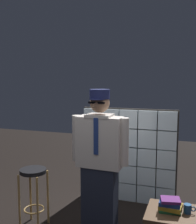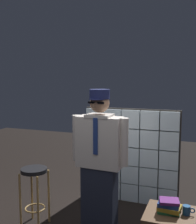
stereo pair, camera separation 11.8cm
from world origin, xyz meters
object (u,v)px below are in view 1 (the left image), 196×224
object	(u,v)px
side_table	(171,218)
bar_stool	(33,184)
coffee_mug	(188,209)
standing_person	(100,161)
book_stack	(170,205)

from	to	relation	value
side_table	bar_stool	bearing A→B (deg)	175.85
side_table	coffee_mug	world-z (taller)	coffee_mug
standing_person	book_stack	world-z (taller)	standing_person
bar_stool	book_stack	xyz separation A→B (m)	(1.73, -0.13, 0.03)
side_table	book_stack	distance (m)	0.14
book_stack	bar_stool	bearing A→B (deg)	175.85
standing_person	coffee_mug	world-z (taller)	standing_person
standing_person	side_table	bearing A→B (deg)	-11.80
standing_person	coffee_mug	xyz separation A→B (m)	(1.04, -0.20, -0.36)
bar_stool	book_stack	size ratio (longest dim) A/B	3.12
book_stack	coffee_mug	distance (m)	0.18
standing_person	side_table	world-z (taller)	standing_person
standing_person	bar_stool	xyz separation A→B (m)	(-0.87, -0.10, -0.37)
bar_stool	coffee_mug	bearing A→B (deg)	-3.09
bar_stool	standing_person	bearing A→B (deg)	6.24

